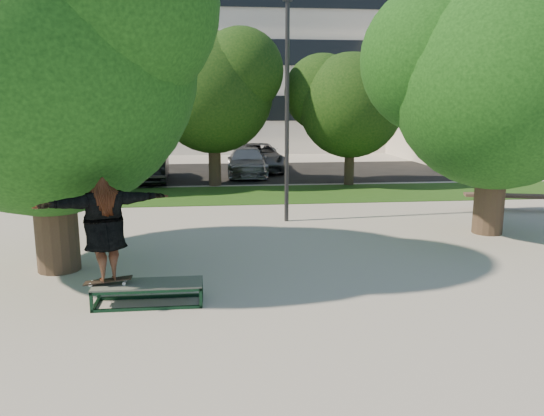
{
  "coord_description": "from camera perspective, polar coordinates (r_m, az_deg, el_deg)",
  "views": [
    {
      "loc": [
        -1.05,
        -9.73,
        3.33
      ],
      "look_at": [
        0.09,
        0.6,
        1.27
      ],
      "focal_mm": 35.0,
      "sensor_mm": 36.0,
      "label": 1
    }
  ],
  "objects": [
    {
      "name": "bg_tree_mid",
      "position": [
        21.82,
        -6.56,
        12.96
      ],
      "size": [
        5.76,
        4.92,
        6.24
      ],
      "color": "#38281E",
      "rests_on": "ground"
    },
    {
      "name": "car_silver_b",
      "position": [
        24.77,
        -2.71,
        4.99
      ],
      "size": [
        1.94,
        4.49,
        1.29
      ],
      "primitive_type": "imported",
      "rotation": [
        0.0,
        0.0,
        -0.03
      ],
      "color": "#9D9DA1",
      "rests_on": "asphalt_strip"
    },
    {
      "name": "bg_tree_left",
      "position": [
        21.52,
        -21.64,
        11.53
      ],
      "size": [
        5.28,
        4.51,
        5.77
      ],
      "color": "#38281E",
      "rests_on": "ground"
    },
    {
      "name": "ground",
      "position": [
        10.33,
        -0.16,
        -7.56
      ],
      "size": [
        120.0,
        120.0,
        0.0
      ],
      "primitive_type": "plane",
      "color": "#AEA9A0",
      "rests_on": "ground"
    },
    {
      "name": "office_building",
      "position": [
        41.98,
        -7.95,
        17.51
      ],
      "size": [
        30.0,
        14.12,
        16.0
      ],
      "color": "silver",
      "rests_on": "ground"
    },
    {
      "name": "bg_tree_right",
      "position": [
        21.99,
        8.28,
        11.53
      ],
      "size": [
        5.04,
        4.31,
        5.43
      ],
      "color": "#38281E",
      "rests_on": "ground"
    },
    {
      "name": "grind_box",
      "position": [
        9.24,
        -13.13,
        -8.94
      ],
      "size": [
        1.8,
        0.6,
        0.38
      ],
      "color": "#10311E",
      "rests_on": "ground"
    },
    {
      "name": "tree_left",
      "position": [
        11.35,
        -23.85,
        15.84
      ],
      "size": [
        6.96,
        5.95,
        7.12
      ],
      "color": "#38281E",
      "rests_on": "ground"
    },
    {
      "name": "side_building",
      "position": [
        37.01,
        25.17,
        11.22
      ],
      "size": [
        15.0,
        10.0,
        8.0
      ],
      "primitive_type": "cube",
      "color": "silver",
      "rests_on": "ground"
    },
    {
      "name": "bench",
      "position": [
        18.35,
        25.15,
        1.06
      ],
      "size": [
        3.33,
        1.37,
        0.51
      ],
      "rotation": [
        0.0,
        0.0,
        -0.28
      ],
      "color": "brown",
      "rests_on": "ground"
    },
    {
      "name": "car_silver_a",
      "position": [
        24.08,
        -19.7,
        4.53
      ],
      "size": [
        1.94,
        4.7,
        1.59
      ],
      "primitive_type": "imported",
      "rotation": [
        0.0,
        0.0,
        -0.01
      ],
      "color": "#A8A8AD",
      "rests_on": "asphalt_strip"
    },
    {
      "name": "grass_strip",
      "position": [
        19.62,
        -0.24,
        1.48
      ],
      "size": [
        30.0,
        4.0,
        0.02
      ],
      "primitive_type": "cube",
      "color": "#1C4614",
      "rests_on": "ground"
    },
    {
      "name": "asphalt_strip",
      "position": [
        25.96,
        -3.96,
        3.84
      ],
      "size": [
        40.0,
        8.0,
        0.01
      ],
      "primitive_type": "cube",
      "color": "black",
      "rests_on": "ground"
    },
    {
      "name": "tree_right",
      "position": [
        14.6,
        22.83,
        13.38
      ],
      "size": [
        6.24,
        5.33,
        6.51
      ],
      "color": "#38281E",
      "rests_on": "ground"
    },
    {
      "name": "car_grey",
      "position": [
        26.38,
        -1.49,
        5.46
      ],
      "size": [
        2.33,
        4.95,
        1.37
      ],
      "primitive_type": "imported",
      "rotation": [
        0.0,
        0.0,
        0.01
      ],
      "color": "#5B5C61",
      "rests_on": "asphalt_strip"
    },
    {
      "name": "car_dark",
      "position": [
        23.54,
        -13.2,
        4.7
      ],
      "size": [
        1.9,
        4.81,
        1.56
      ],
      "primitive_type": "imported",
      "rotation": [
        0.0,
        0.0,
        0.05
      ],
      "color": "black",
      "rests_on": "asphalt_strip"
    },
    {
      "name": "skater_rig",
      "position": [
        9.03,
        -17.55,
        -2.21
      ],
      "size": [
        2.18,
        1.34,
        1.8
      ],
      "rotation": [
        0.0,
        0.0,
        3.53
      ],
      "color": "white",
      "rests_on": "grind_box"
    },
    {
      "name": "lamppost",
      "position": [
        14.87,
        1.63,
        10.54
      ],
      "size": [
        0.25,
        0.15,
        6.11
      ],
      "color": "#2D2D30",
      "rests_on": "ground"
    }
  ]
}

